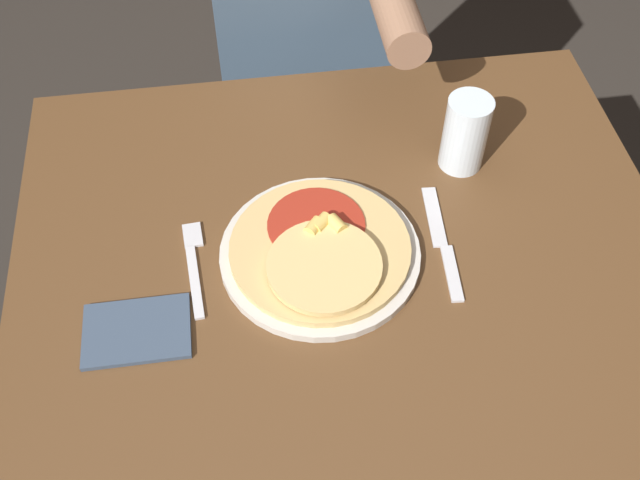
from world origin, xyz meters
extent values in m
plane|color=#2D2823|center=(0.00, 0.00, 0.00)|extent=(8.00, 8.00, 0.00)
cube|color=brown|center=(0.00, 0.00, 0.71)|extent=(1.00, 0.86, 0.03)
cylinder|color=brown|center=(-0.44, 0.37, 0.35)|extent=(0.06, 0.06, 0.70)
cylinder|color=brown|center=(0.44, 0.37, 0.35)|extent=(0.06, 0.06, 0.70)
cylinder|color=beige|center=(-0.04, 0.01, 0.74)|extent=(0.30, 0.30, 0.01)
cylinder|color=tan|center=(-0.04, 0.01, 0.75)|extent=(0.27, 0.27, 0.01)
cylinder|color=#9E2819|center=(-0.04, 0.05, 0.76)|extent=(0.15, 0.15, 0.00)
cylinder|color=#DDB771|center=(-0.04, -0.04, 0.76)|extent=(0.17, 0.17, 0.01)
cylinder|color=#E5BC5B|center=(-0.04, 0.04, 0.77)|extent=(0.04, 0.04, 0.02)
cylinder|color=#E5BC5B|center=(-0.05, 0.03, 0.77)|extent=(0.03, 0.03, 0.02)
cylinder|color=#E5BC5B|center=(-0.01, 0.03, 0.77)|extent=(0.03, 0.04, 0.02)
cube|color=silver|center=(-0.23, -0.02, 0.73)|extent=(0.02, 0.13, 0.00)
cube|color=silver|center=(-0.23, 0.07, 0.73)|extent=(0.03, 0.05, 0.00)
cube|color=silver|center=(0.14, -0.05, 0.73)|extent=(0.03, 0.10, 0.00)
cube|color=silver|center=(0.14, 0.06, 0.73)|extent=(0.03, 0.12, 0.00)
cylinder|color=silver|center=(0.21, 0.17, 0.79)|extent=(0.07, 0.07, 0.13)
cube|color=#38475B|center=(-0.31, -0.09, 0.73)|extent=(0.15, 0.10, 0.01)
cylinder|color=#2D2D38|center=(-0.06, 0.65, 0.26)|extent=(0.11, 0.11, 0.52)
cylinder|color=#2D2D38|center=(0.10, 0.65, 0.26)|extent=(0.11, 0.11, 0.52)
camera|label=1|loc=(-0.14, -0.66, 1.61)|focal=42.00mm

